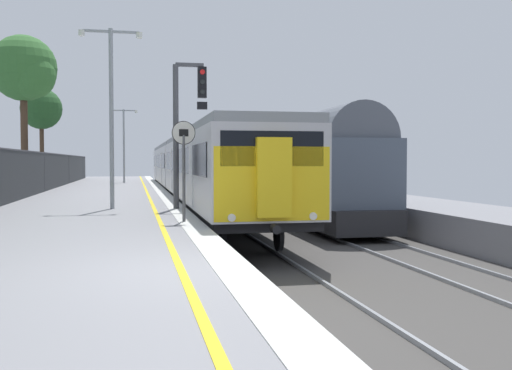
{
  "coord_description": "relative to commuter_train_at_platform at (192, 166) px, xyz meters",
  "views": [
    {
      "loc": [
        -0.99,
        -8.31,
        1.52
      ],
      "look_at": [
        1.88,
        5.64,
        0.96
      ],
      "focal_mm": 41.74,
      "sensor_mm": 36.0,
      "label": 1
    }
  ],
  "objects": [
    {
      "name": "platform_lamp_mid",
      "position": [
        -3.77,
        -12.62,
        2.14
      ],
      "size": [
        2.0,
        0.2,
        5.79
      ],
      "color": "#93999E",
      "rests_on": "ground"
    },
    {
      "name": "background_tree_back",
      "position": [
        -10.0,
        15.61,
        4.18
      ],
      "size": [
        3.11,
        3.12,
        7.12
      ],
      "color": "#473323",
      "rests_on": "ground"
    },
    {
      "name": "speed_limit_sign",
      "position": [
        -1.85,
        -17.33,
        0.36
      ],
      "size": [
        0.59,
        0.08,
        2.55
      ],
      "color": "#59595B",
      "rests_on": "ground"
    },
    {
      "name": "commuter_train_at_platform",
      "position": [
        0.0,
        0.0,
        0.0
      ],
      "size": [
        2.83,
        39.09,
        3.81
      ],
      "color": "#B7B7BC",
      "rests_on": "ground"
    },
    {
      "name": "platform_lamp_far",
      "position": [
        -3.77,
        11.92,
        1.9
      ],
      "size": [
        2.0,
        0.2,
        5.34
      ],
      "color": "#93999E",
      "rests_on": "ground"
    },
    {
      "name": "signal_gantry",
      "position": [
        -1.46,
        -13.1,
        1.68
      ],
      "size": [
        1.1,
        0.24,
        4.7
      ],
      "color": "#47474C",
      "rests_on": "ground"
    },
    {
      "name": "freight_train_adjacent_track",
      "position": [
        4.0,
        -1.46,
        0.12
      ],
      "size": [
        2.6,
        28.09,
        4.38
      ],
      "color": "#232326",
      "rests_on": "ground"
    },
    {
      "name": "ground",
      "position": [
        0.55,
        -24.08,
        -1.88
      ],
      "size": [
        17.4,
        110.0,
        1.21
      ],
      "color": "gray"
    },
    {
      "name": "background_tree_right",
      "position": [
        -9.31,
        4.98,
        5.63
      ],
      "size": [
        3.89,
        3.89,
        9.02
      ],
      "color": "#473323",
      "rests_on": "ground"
    }
  ]
}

